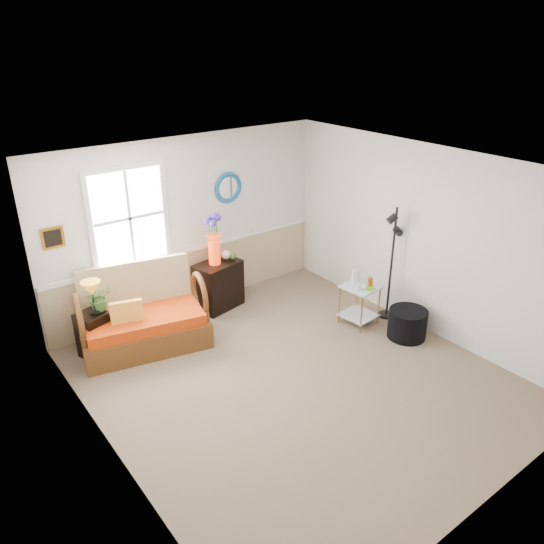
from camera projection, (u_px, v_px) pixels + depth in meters
floor at (295, 378)px, 6.54m from camera, size 4.50×5.00×0.01m
ceiling at (300, 170)px, 5.45m from camera, size 4.50×5.00×0.01m
walls at (297, 284)px, 5.99m from camera, size 4.51×5.01×2.60m
wainscot at (193, 277)px, 8.14m from camera, size 4.46×0.02×0.90m
chair_rail at (191, 249)px, 7.94m from camera, size 4.46×0.04×0.06m
window at (129, 218)px, 7.15m from camera, size 1.14×0.06×1.44m
picture at (52, 238)px, 6.62m from camera, size 0.28×0.03×0.28m
mirror at (228, 187)px, 7.98m from camera, size 0.47×0.07×0.47m
loveseat at (142, 310)px, 7.02m from camera, size 1.81×1.27×1.07m
throw_pillow at (127, 317)px, 6.81m from camera, size 0.43×0.21×0.41m
lamp_stand at (95, 335)px, 6.88m from camera, size 0.44×0.44×0.62m
table_lamp at (93, 298)px, 6.66m from camera, size 0.27×0.27×0.45m
potted_plant at (99, 300)px, 6.79m from camera, size 0.36×0.40×0.29m
cabinet at (218, 285)px, 8.08m from camera, size 0.76×0.57×0.74m
flower_vase at (214, 240)px, 7.75m from camera, size 0.24×0.24×0.77m
side_table at (359, 305)px, 7.65m from camera, size 0.52×0.52×0.60m
tabletop_items at (363, 279)px, 7.50m from camera, size 0.44×0.44×0.21m
floor_lamp at (391, 264)px, 7.62m from camera, size 0.32×0.32×1.70m
ottoman at (407, 324)px, 7.34m from camera, size 0.61×0.61×0.41m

